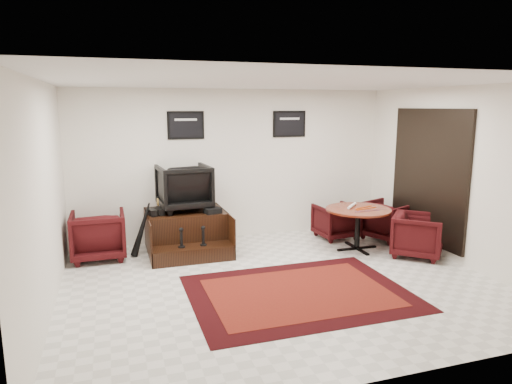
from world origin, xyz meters
The scene contains 16 objects.
ground centered at (0.00, 0.00, 0.00)m, with size 6.00×6.00×0.00m, color silver.
room_shell centered at (0.41, 0.12, 1.79)m, with size 6.02×5.02×2.81m.
area_rug centered at (0.10, -0.43, 0.01)m, with size 2.92×2.19×0.01m.
shine_podium centered at (-1.03, 1.91, 0.32)m, with size 1.35×1.39×0.69m.
shine_chair centered at (-1.03, 2.05, 1.14)m, with size 0.86×0.81×0.89m, color black.
shoes_pair centered at (-1.56, 1.83, 0.75)m, with size 0.28×0.33×0.11m.
polish_kit centered at (-0.61, 1.64, 0.74)m, with size 0.26×0.18×0.09m, color black.
umbrella_black centered at (-1.80, 1.82, 0.42)m, with size 0.31×0.12×0.85m, color black, non-canonical shape.
umbrella_hooked centered at (-1.79, 1.84, 0.47)m, with size 0.35×0.13×0.94m, color black, non-canonical shape.
armchair_side centered at (-2.48, 1.92, 0.44)m, with size 0.85×0.79×0.87m, color black.
meeting_table centered at (1.84, 1.04, 0.64)m, with size 1.12×1.12×0.73m.
table_chair_back centered at (1.81, 1.81, 0.36)m, with size 0.70×0.66×0.72m, color black.
table_chair_window centered at (2.69, 1.43, 0.40)m, with size 0.77×0.72×0.80m, color black.
table_chair_corner centered at (2.60, 0.40, 0.40)m, with size 0.77×0.72×0.79m, color black.
paper_roll centered at (1.79, 1.19, 0.76)m, with size 0.05×0.05×0.42m, color white.
table_clutter centered at (1.94, 0.98, 0.74)m, with size 0.56×0.39×0.01m.
Camera 1 is at (-2.22, -5.77, 2.49)m, focal length 32.00 mm.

